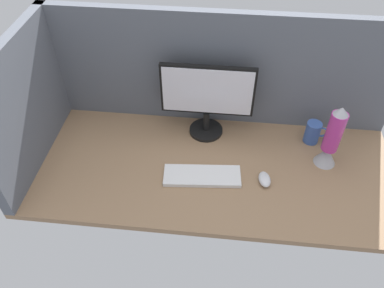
{
  "coord_description": "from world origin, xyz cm",
  "views": [
    {
      "loc": [
        3.51,
        -129.68,
        139.64
      ],
      "look_at": [
        -2.15,
        0.0,
        14.0
      ],
      "focal_mm": 35.6,
      "sensor_mm": 36.0,
      "label": 1
    }
  ],
  "objects_px": {
    "monitor": "(207,97)",
    "mug_ceramic_blue": "(313,132)",
    "keyboard": "(202,176)",
    "lava_lamp": "(331,141)",
    "mouse": "(265,179)"
  },
  "relations": [
    {
      "from": "mug_ceramic_blue",
      "to": "keyboard",
      "type": "bearing_deg",
      "value": -150.15
    },
    {
      "from": "monitor",
      "to": "mug_ceramic_blue",
      "type": "bearing_deg",
      "value": -2.22
    },
    {
      "from": "keyboard",
      "to": "mug_ceramic_blue",
      "type": "xyz_separation_m",
      "value": [
        0.55,
        0.32,
        0.05
      ]
    },
    {
      "from": "lava_lamp",
      "to": "keyboard",
      "type": "bearing_deg",
      "value": -164.57
    },
    {
      "from": "lava_lamp",
      "to": "monitor",
      "type": "bearing_deg",
      "value": 164.19
    },
    {
      "from": "keyboard",
      "to": "mug_ceramic_blue",
      "type": "height_order",
      "value": "mug_ceramic_blue"
    },
    {
      "from": "monitor",
      "to": "keyboard",
      "type": "bearing_deg",
      "value": -88.62
    },
    {
      "from": "mug_ceramic_blue",
      "to": "lava_lamp",
      "type": "distance_m",
      "value": 0.18
    },
    {
      "from": "monitor",
      "to": "lava_lamp",
      "type": "height_order",
      "value": "monitor"
    },
    {
      "from": "keyboard",
      "to": "mouse",
      "type": "distance_m",
      "value": 0.3
    },
    {
      "from": "mouse",
      "to": "mug_ceramic_blue",
      "type": "relative_size",
      "value": 0.79
    },
    {
      "from": "keyboard",
      "to": "lava_lamp",
      "type": "xyz_separation_m",
      "value": [
        0.6,
        0.17,
        0.14
      ]
    },
    {
      "from": "keyboard",
      "to": "mouse",
      "type": "height_order",
      "value": "mouse"
    },
    {
      "from": "monitor",
      "to": "mouse",
      "type": "distance_m",
      "value": 0.5
    },
    {
      "from": "monitor",
      "to": "mug_ceramic_blue",
      "type": "height_order",
      "value": "monitor"
    }
  ]
}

